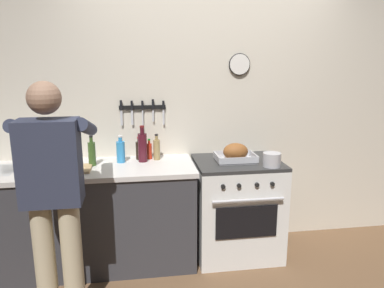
# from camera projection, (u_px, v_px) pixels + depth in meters

# --- Properties ---
(wall_back) EXTENTS (6.00, 0.13, 2.60)m
(wall_back) POSITION_uv_depth(u_px,v_px,m) (207.00, 111.00, 3.51)
(wall_back) COLOR beige
(wall_back) RESTS_ON ground
(counter_block) EXTENTS (2.03, 0.65, 0.90)m
(counter_block) POSITION_uv_depth(u_px,v_px,m) (76.00, 217.00, 3.18)
(counter_block) COLOR #38383D
(counter_block) RESTS_ON ground
(stove) EXTENTS (0.76, 0.67, 0.90)m
(stove) POSITION_uv_depth(u_px,v_px,m) (237.00, 208.00, 3.39)
(stove) COLOR white
(stove) RESTS_ON ground
(person_cook) EXTENTS (0.51, 0.63, 1.66)m
(person_cook) POSITION_uv_depth(u_px,v_px,m) (53.00, 189.00, 2.43)
(person_cook) COLOR #C6B793
(person_cook) RESTS_ON ground
(roasting_pan) EXTENTS (0.35, 0.26, 0.16)m
(roasting_pan) POSITION_uv_depth(u_px,v_px,m) (236.00, 153.00, 3.26)
(roasting_pan) COLOR #B7B7BC
(roasting_pan) RESTS_ON stove
(saucepan) EXTENTS (0.15, 0.15, 0.12)m
(saucepan) POSITION_uv_depth(u_px,v_px,m) (272.00, 160.00, 3.10)
(saucepan) COLOR #B7B7BC
(saucepan) RESTS_ON stove
(cutting_board) EXTENTS (0.36, 0.24, 0.02)m
(cutting_board) POSITION_uv_depth(u_px,v_px,m) (68.00, 169.00, 3.00)
(cutting_board) COLOR tan
(cutting_board) RESTS_ON counter_block
(bottle_wine_red) EXTENTS (0.08, 0.08, 0.32)m
(bottle_wine_red) POSITION_uv_depth(u_px,v_px,m) (143.00, 147.00, 3.23)
(bottle_wine_red) COLOR #47141E
(bottle_wine_red) RESTS_ON counter_block
(bottle_hot_sauce) EXTENTS (0.05, 0.05, 0.18)m
(bottle_hot_sauce) POSITION_uv_depth(u_px,v_px,m) (149.00, 151.00, 3.33)
(bottle_hot_sauce) COLOR red
(bottle_hot_sauce) RESTS_ON counter_block
(bottle_vinegar) EXTENTS (0.06, 0.06, 0.23)m
(bottle_vinegar) POSITION_uv_depth(u_px,v_px,m) (157.00, 149.00, 3.30)
(bottle_vinegar) COLOR #997F4C
(bottle_vinegar) RESTS_ON counter_block
(bottle_dish_soap) EXTENTS (0.08, 0.08, 0.24)m
(bottle_dish_soap) POSITION_uv_depth(u_px,v_px,m) (121.00, 151.00, 3.22)
(bottle_dish_soap) COLOR #338CCC
(bottle_dish_soap) RESTS_ON counter_block
(bottle_olive_oil) EXTENTS (0.06, 0.06, 0.26)m
(bottle_olive_oil) POSITION_uv_depth(u_px,v_px,m) (92.00, 153.00, 3.11)
(bottle_olive_oil) COLOR #385623
(bottle_olive_oil) RESTS_ON counter_block
(bottle_soy_sauce) EXTENTS (0.06, 0.06, 0.21)m
(bottle_soy_sauce) POSITION_uv_depth(u_px,v_px,m) (139.00, 150.00, 3.31)
(bottle_soy_sauce) COLOR black
(bottle_soy_sauce) RESTS_ON counter_block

